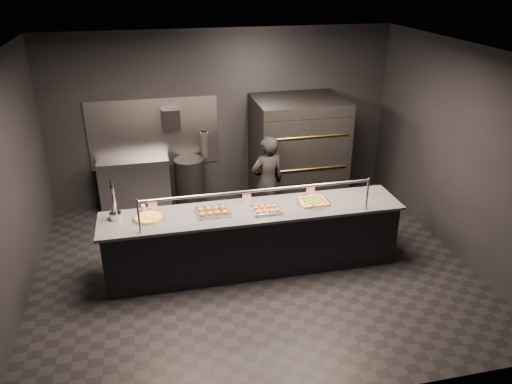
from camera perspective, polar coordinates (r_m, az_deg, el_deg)
room at (r=6.54m, az=-0.61°, el=2.63°), size 6.04×6.00×3.00m
service_counter at (r=6.96m, az=-0.29°, el=-5.39°), size 4.10×0.78×1.37m
pizza_oven at (r=8.70m, az=4.75°, el=4.54°), size 1.50×1.23×1.91m
prep_shelf at (r=8.93m, az=-13.65°, el=0.86°), size 1.20×0.35×0.90m
towel_dispenser at (r=8.62m, az=-9.70°, el=8.18°), size 0.30×0.20×0.35m
fire_extinguisher at (r=8.82m, az=-5.91°, el=5.44°), size 0.14×0.14×0.51m
beer_tap at (r=6.69m, az=-15.89°, el=-1.68°), size 0.16×0.22×0.60m
round_pizza at (r=6.66m, az=-12.17°, el=-2.88°), size 0.42×0.42×0.03m
slider_tray_a at (r=6.66m, az=-4.95°, el=-2.23°), size 0.50×0.41×0.07m
slider_tray_b at (r=6.70m, az=1.20°, el=-2.02°), size 0.43×0.35×0.06m
square_pizza at (r=6.98m, az=6.55°, el=-1.09°), size 0.48×0.48×0.05m
condiment_jar at (r=6.85m, az=-12.50°, el=-1.82°), size 0.15×0.06×0.10m
tent_cards at (r=6.93m, az=-2.03°, el=-0.59°), size 2.35×0.04×0.15m
trash_bin at (r=8.86m, az=-7.53°, el=1.10°), size 0.52×0.52×0.87m
worker at (r=7.97m, az=1.31°, el=1.13°), size 0.62×0.47×1.54m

